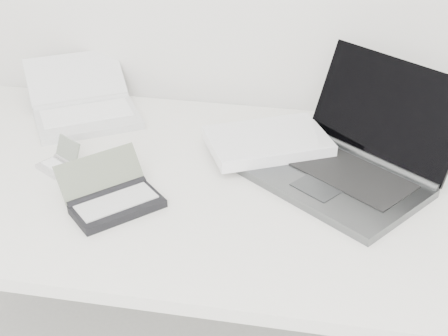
% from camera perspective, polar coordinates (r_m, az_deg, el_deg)
% --- Properties ---
extents(desk, '(1.60, 0.80, 0.73)m').
position_cam_1_polar(desk, '(1.44, 1.47, -2.92)').
color(desk, white).
rests_on(desk, ground).
extents(laptop_large, '(0.62, 0.51, 0.24)m').
position_cam_1_polar(laptop_large, '(1.46, 8.82, 1.34)').
color(laptop_large, '#535658').
rests_on(laptop_large, desk).
extents(netbook_open_white, '(0.40, 0.42, 0.11)m').
position_cam_1_polar(netbook_open_white, '(1.74, -12.66, 5.48)').
color(netbook_open_white, silver).
rests_on(netbook_open_white, desk).
extents(pda_silver, '(0.11, 0.11, 0.06)m').
position_cam_1_polar(pda_silver, '(1.51, -14.84, 0.51)').
color(pda_silver, silver).
rests_on(pda_silver, desk).
extents(palmtop_charcoal, '(0.24, 0.24, 0.09)m').
position_cam_1_polar(palmtop_charcoal, '(1.35, -10.14, -2.70)').
color(palmtop_charcoal, black).
rests_on(palmtop_charcoal, desk).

